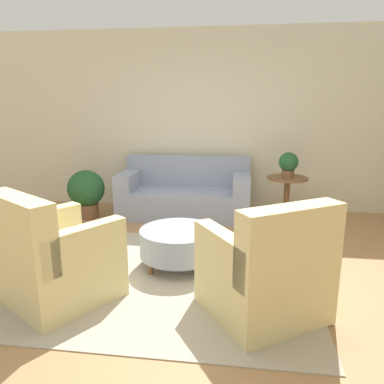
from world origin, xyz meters
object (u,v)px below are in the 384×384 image
(armchair_right, at_px, (267,273))
(ottoman_table, at_px, (179,242))
(potted_plant_floor, at_px, (86,191))
(armchair_left, at_px, (53,260))
(side_table, at_px, (287,192))
(potted_plant_on_side_table, at_px, (288,163))
(couch, at_px, (185,195))

(armchair_right, relative_size, ottoman_table, 1.40)
(armchair_right, height_order, potted_plant_floor, armchair_right)
(armchair_left, height_order, side_table, armchair_left)
(ottoman_table, xyz_separation_m, potted_plant_on_side_table, (1.27, 1.63, 0.60))
(armchair_left, height_order, potted_plant_floor, armchair_left)
(potted_plant_on_side_table, relative_size, potted_plant_floor, 0.48)
(armchair_right, bearing_deg, ottoman_table, 135.66)
(side_table, bearing_deg, armchair_left, -131.84)
(potted_plant_on_side_table, bearing_deg, potted_plant_floor, -177.79)
(armchair_left, xyz_separation_m, potted_plant_on_side_table, (2.21, 2.47, 0.50))
(armchair_left, relative_size, potted_plant_on_side_table, 3.29)
(armchair_right, relative_size, side_table, 1.69)
(ottoman_table, bearing_deg, potted_plant_floor, 137.51)
(couch, relative_size, armchair_right, 1.70)
(side_table, bearing_deg, ottoman_table, -127.78)
(armchair_left, relative_size, armchair_right, 1.00)
(side_table, bearing_deg, couch, 171.62)
(armchair_right, height_order, side_table, armchair_right)
(ottoman_table, height_order, potted_plant_on_side_table, potted_plant_on_side_table)
(couch, distance_m, potted_plant_on_side_table, 1.60)
(armchair_right, bearing_deg, couch, 111.77)
(side_table, bearing_deg, potted_plant_floor, -177.79)
(ottoman_table, height_order, side_table, side_table)
(ottoman_table, relative_size, side_table, 1.21)
(armchair_left, relative_size, side_table, 1.69)
(potted_plant_floor, bearing_deg, armchair_left, -73.16)
(couch, bearing_deg, potted_plant_floor, -167.07)
(couch, distance_m, potted_plant_floor, 1.48)
(potted_plant_on_side_table, bearing_deg, side_table, 0.00)
(armchair_left, bearing_deg, couch, 74.83)
(armchair_right, bearing_deg, side_table, 80.60)
(ottoman_table, height_order, potted_plant_floor, potted_plant_floor)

